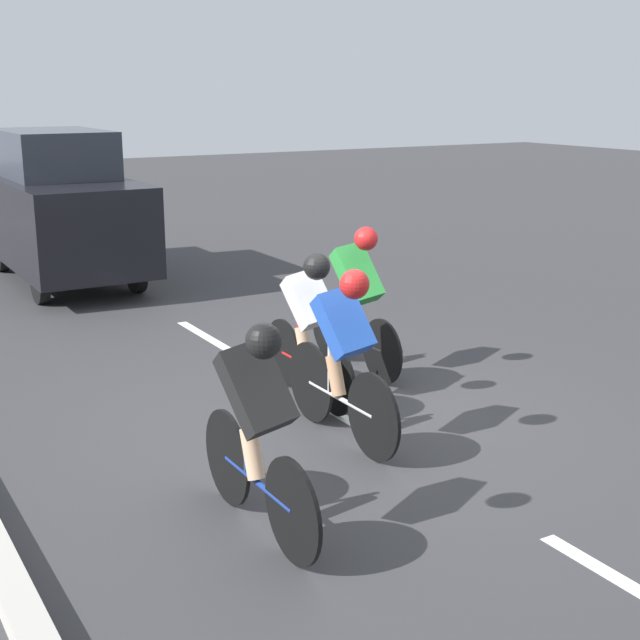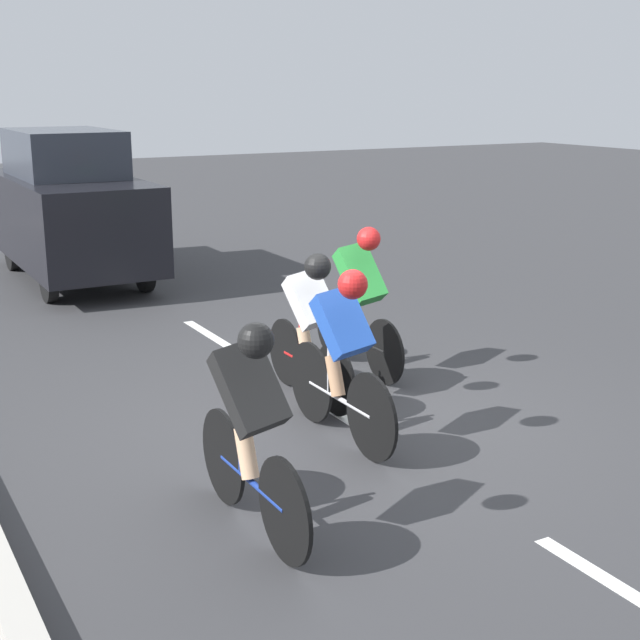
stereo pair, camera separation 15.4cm
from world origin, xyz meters
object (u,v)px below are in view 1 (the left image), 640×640
Objects in this scene: cyclist_black at (257,423)px; support_car at (60,208)px; cyclist_white at (309,322)px; cyclist_blue at (343,351)px; cyclist_green at (357,294)px.

support_car is at bearing -96.78° from cyclist_black.
support_car is (0.54, -6.59, 0.34)m from cyclist_white.
cyclist_green is at bearing -126.06° from cyclist_blue.
cyclist_white is at bearing -104.23° from cyclist_blue.
support_car is (0.29, -7.59, 0.32)m from cyclist_blue.
cyclist_blue is at bearing 53.94° from cyclist_green.
cyclist_green is at bearing 103.04° from support_car.
cyclist_white is 0.40× the size of support_car.
cyclist_green reaches higher than cyclist_black.
cyclist_blue is 1.04× the size of cyclist_white.
cyclist_blue is 1.03m from cyclist_white.
cyclist_green is at bearing -148.16° from cyclist_white.
cyclist_blue reaches higher than cyclist_white.
support_car is at bearing -87.84° from cyclist_blue.
support_car reaches higher than cyclist_white.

